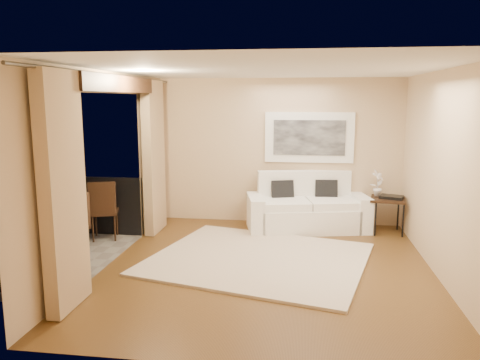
% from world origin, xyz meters
% --- Properties ---
extents(floor, '(5.00, 5.00, 0.00)m').
position_xyz_m(floor, '(0.00, 0.00, 0.00)').
color(floor, brown).
rests_on(floor, ground).
extents(room_shell, '(5.00, 6.40, 5.00)m').
position_xyz_m(room_shell, '(-2.13, 0.00, 2.52)').
color(room_shell, white).
rests_on(room_shell, ground).
extents(balcony, '(1.81, 2.60, 1.17)m').
position_xyz_m(balcony, '(-3.31, 0.00, 0.18)').
color(balcony, '#605B56').
rests_on(balcony, ground).
extents(curtains, '(0.16, 4.80, 2.64)m').
position_xyz_m(curtains, '(-2.11, 0.00, 1.34)').
color(curtains, tan).
rests_on(curtains, ground).
extents(artwork, '(1.62, 0.07, 0.92)m').
position_xyz_m(artwork, '(0.55, 2.46, 1.62)').
color(artwork, white).
rests_on(artwork, room_shell).
extents(rug, '(3.52, 3.24, 0.04)m').
position_xyz_m(rug, '(-0.15, 0.29, 0.02)').
color(rug, beige).
rests_on(rug, floor).
extents(sofa, '(2.25, 1.32, 1.02)m').
position_xyz_m(sofa, '(0.54, 2.09, 0.36)').
color(sofa, white).
rests_on(sofa, floor).
extents(side_table, '(0.67, 0.67, 0.62)m').
position_xyz_m(side_table, '(1.93, 2.00, 0.57)').
color(side_table, black).
rests_on(side_table, floor).
extents(tray, '(0.45, 0.39, 0.05)m').
position_xyz_m(tray, '(1.98, 1.98, 0.65)').
color(tray, black).
rests_on(tray, side_table).
extents(orchid, '(0.29, 0.29, 0.47)m').
position_xyz_m(orchid, '(1.76, 2.14, 0.86)').
color(orchid, white).
rests_on(orchid, side_table).
extents(bistro_table, '(0.80, 0.80, 0.74)m').
position_xyz_m(bistro_table, '(-3.61, -0.05, 0.66)').
color(bistro_table, black).
rests_on(bistro_table, balcony).
extents(balcony_chair_far, '(0.54, 0.54, 1.00)m').
position_xyz_m(balcony_chair_far, '(-2.78, 0.90, 0.58)').
color(balcony_chair_far, black).
rests_on(balcony_chair_far, balcony).
extents(balcony_chair_near, '(0.53, 0.53, 0.98)m').
position_xyz_m(balcony_chair_near, '(-2.87, 0.08, 0.57)').
color(balcony_chair_near, black).
rests_on(balcony_chair_near, balcony).
extents(ice_bucket, '(0.18, 0.18, 0.20)m').
position_xyz_m(ice_bucket, '(-3.76, 0.05, 0.84)').
color(ice_bucket, silver).
rests_on(ice_bucket, bistro_table).
extents(candle, '(0.06, 0.06, 0.07)m').
position_xyz_m(candle, '(-3.59, 0.05, 0.78)').
color(candle, red).
rests_on(candle, bistro_table).
extents(vase, '(0.04, 0.04, 0.18)m').
position_xyz_m(vase, '(-3.61, -0.25, 0.83)').
color(vase, silver).
rests_on(vase, bistro_table).
extents(glass_a, '(0.06, 0.06, 0.12)m').
position_xyz_m(glass_a, '(-3.47, -0.16, 0.80)').
color(glass_a, white).
rests_on(glass_a, bistro_table).
extents(glass_b, '(0.06, 0.06, 0.12)m').
position_xyz_m(glass_b, '(-3.45, -0.03, 0.80)').
color(glass_b, silver).
rests_on(glass_b, bistro_table).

